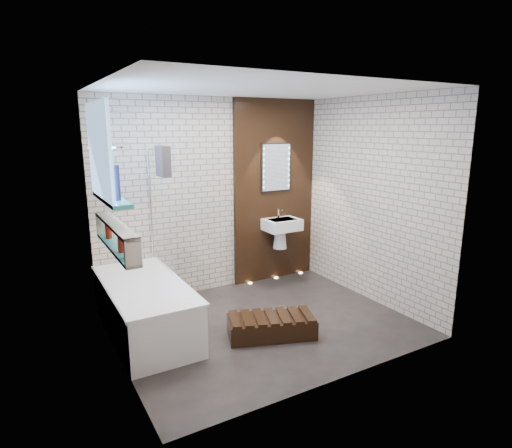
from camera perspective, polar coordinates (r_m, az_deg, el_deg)
ground at (r=5.06m, az=0.87°, el=-13.12°), size 3.20×3.20×0.00m
room_shell at (r=4.64m, az=0.92°, el=1.44°), size 3.24×3.20×2.60m
walnut_panel at (r=6.20m, az=2.49°, el=4.34°), size 1.30×0.06×2.60m
clerestory_window at (r=4.34m, az=-19.87°, el=7.90°), size 0.18×1.00×0.94m
display_niche at (r=4.26m, az=-18.16°, el=-1.63°), size 0.14×1.30×0.26m
bathtub at (r=4.90m, az=-14.60°, el=-10.77°), size 0.79×1.74×0.70m
bath_screen at (r=5.11m, az=-12.71°, el=1.95°), size 0.01×0.78×1.40m
towel at (r=4.83m, az=-12.30°, el=8.20°), size 0.10×0.26×0.34m
shower_head at (r=4.97m, az=-18.13°, el=9.72°), size 0.18×0.18×0.02m
washbasin at (r=6.13m, az=3.42°, el=-0.62°), size 0.50×0.36×0.58m
led_mirror at (r=6.12m, az=2.71°, el=7.54°), size 0.50×0.02×0.70m
walnut_step at (r=4.76m, az=2.07°, el=-13.55°), size 1.01×0.71×0.21m
niche_bottles at (r=4.25m, az=-18.06°, el=-2.07°), size 0.07×0.84×0.17m
sill_vases at (r=4.41m, az=-18.83°, el=4.87°), size 0.18×0.46×0.33m
floor_uplights at (r=6.46m, az=2.71°, el=-7.16°), size 0.96×0.06×0.01m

